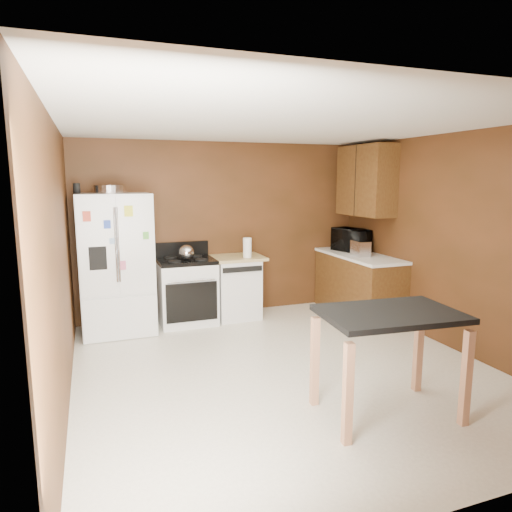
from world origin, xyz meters
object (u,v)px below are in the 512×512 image
kettle (187,253)px  refrigerator (116,264)px  toaster (361,248)px  green_canister (247,251)px  microwave (351,241)px  pen_cup (77,188)px  paper_towel (247,248)px  dishwasher (236,286)px  gas_range (187,290)px  island (389,329)px  roasting_pan (110,189)px

kettle → refrigerator: size_ratio=0.12×
toaster → green_canister: bearing=159.5°
toaster → microwave: size_ratio=0.51×
pen_cup → green_canister: bearing=5.6°
paper_towel → microwave: microwave is taller
green_canister → refrigerator: bearing=-174.7°
toaster → dishwasher: 1.86m
pen_cup → refrigerator: bearing=6.6°
gas_range → dishwasher: (0.72, 0.02, -0.01)m
gas_range → island: gas_range is taller
roasting_pan → gas_range: size_ratio=0.37×
paper_towel → toaster: bearing=-16.5°
pen_cup → microwave: 3.89m
pen_cup → toaster: (3.72, -0.47, -0.86)m
roasting_pan → microwave: (3.42, -0.13, -0.79)m
toaster → kettle: bearing=173.2°
kettle → island: (1.08, -2.96, -0.25)m
paper_towel → toaster: paper_towel is taller
pen_cup → paper_towel: pen_cup is taller
pen_cup → microwave: size_ratio=0.22×
kettle → refrigerator: 0.91m
pen_cup → toaster: pen_cup is taller
green_canister → microwave: size_ratio=0.19×
microwave → refrigerator: refrigerator is taller
island → pen_cup: bearing=129.2°
refrigerator → kettle: bearing=-2.5°
roasting_pan → refrigerator: size_ratio=0.23×
toaster → dishwasher: toaster is taller
pen_cup → refrigerator: pen_cup is taller
kettle → microwave: 2.49m
roasting_pan → dishwasher: size_ratio=0.46×
gas_range → island: bearing=-70.6°
roasting_pan → pen_cup: size_ratio=3.20×
pen_cup → kettle: 1.57m
dishwasher → roasting_pan: bearing=-177.7°
refrigerator → microwave: bearing=-1.9°
paper_towel → dishwasher: bearing=131.2°
microwave → refrigerator: size_ratio=0.31×
green_canister → refrigerator: size_ratio=0.06×
microwave → refrigerator: (-3.39, 0.11, -0.16)m
pen_cup → refrigerator: 1.05m
green_canister → gas_range: size_ratio=0.10×
kettle → toaster: bearing=-11.3°
pen_cup → green_canister: pen_cup is taller
roasting_pan → gas_range: 1.68m
roasting_pan → green_canister: bearing=4.7°
roasting_pan → refrigerator: roasting_pan is taller
pen_cup → paper_towel: bearing=-0.3°
kettle → roasting_pan: bearing=176.5°
kettle → microwave: bearing=-1.7°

